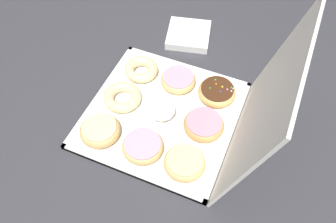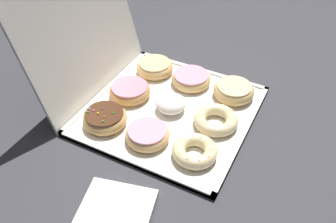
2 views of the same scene
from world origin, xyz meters
name	(u,v)px [view 2 (image 2 of 2)]	position (x,y,z in m)	size (l,w,h in m)	color
ground_plane	(171,112)	(0.00, 0.00, 0.00)	(3.00, 3.00, 0.00)	#333338
donut_box	(171,111)	(0.00, 0.00, 0.01)	(0.43, 0.43, 0.01)	white
box_lid_open	(82,27)	(0.00, 0.27, 0.20)	(0.43, 0.40, 0.01)	white
cruller_donut_0	(195,151)	(-0.12, -0.13, 0.03)	(0.11, 0.11, 0.03)	beige
cruller_donut_1	(216,119)	(0.00, -0.13, 0.03)	(0.12, 0.12, 0.03)	beige
glazed_ring_donut_2	(234,91)	(0.13, -0.13, 0.03)	(0.12, 0.12, 0.04)	#E5B770
pink_frosted_donut_3	(148,135)	(-0.13, 0.00, 0.03)	(0.11, 0.11, 0.03)	#E5B770
powdered_filled_donut_4	(170,102)	(0.00, 0.00, 0.03)	(0.08, 0.08, 0.04)	white
pink_frosted_donut_5	(190,78)	(0.13, 0.00, 0.03)	(0.12, 0.12, 0.03)	#E5B770
sprinkle_donut_6	(105,118)	(-0.13, 0.13, 0.03)	(0.12, 0.12, 0.04)	tan
pink_frosted_donut_7	(131,90)	(0.00, 0.13, 0.03)	(0.12, 0.12, 0.04)	tan
glazed_ring_donut_8	(155,67)	(0.14, 0.12, 0.03)	(0.11, 0.11, 0.04)	#E5B770
napkin_stack	(115,216)	(-0.35, -0.05, 0.01)	(0.15, 0.15, 0.03)	white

